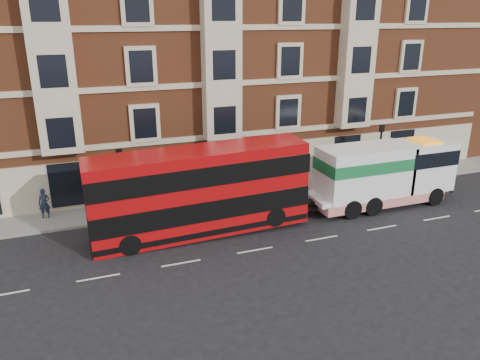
# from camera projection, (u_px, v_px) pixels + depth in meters

# --- Properties ---
(ground) EXTENTS (120.00, 120.00, 0.00)m
(ground) POSITION_uv_depth(u_px,v_px,m) (255.00, 250.00, 24.74)
(ground) COLOR black
(ground) RESTS_ON ground
(sidewalk) EXTENTS (90.00, 3.00, 0.15)m
(sidewalk) POSITION_uv_depth(u_px,v_px,m) (214.00, 199.00, 31.35)
(sidewalk) COLOR slate
(sidewalk) RESTS_ON ground
(victorian_terrace) EXTENTS (45.00, 12.00, 20.40)m
(victorian_terrace) POSITION_uv_depth(u_px,v_px,m) (188.00, 39.00, 34.80)
(victorian_terrace) COLOR brown
(victorian_terrace) RESTS_ON ground
(lamp_post_west) EXTENTS (0.35, 0.15, 4.35)m
(lamp_post_west) POSITION_uv_depth(u_px,v_px,m) (121.00, 179.00, 27.39)
(lamp_post_west) COLOR black
(lamp_post_west) RESTS_ON sidewalk
(lamp_post_east) EXTENTS (0.35, 0.15, 4.35)m
(lamp_post_east) POSITION_uv_depth(u_px,v_px,m) (380.00, 150.00, 33.21)
(lamp_post_east) COLOR black
(lamp_post_east) RESTS_ON sidewalk
(double_decker_bus) EXTENTS (12.13, 2.79, 4.91)m
(double_decker_bus) POSITION_uv_depth(u_px,v_px,m) (200.00, 190.00, 25.87)
(double_decker_bus) COLOR #A9090C
(double_decker_bus) RESTS_ON ground
(tow_truck) EXTENTS (9.72, 2.87, 4.05)m
(tow_truck) POSITION_uv_depth(u_px,v_px,m) (382.00, 174.00, 29.92)
(tow_truck) COLOR white
(tow_truck) RESTS_ON ground
(pedestrian) EXTENTS (0.73, 0.53, 1.85)m
(pedestrian) POSITION_uv_depth(u_px,v_px,m) (44.00, 203.00, 28.03)
(pedestrian) COLOR #1C2438
(pedestrian) RESTS_ON sidewalk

